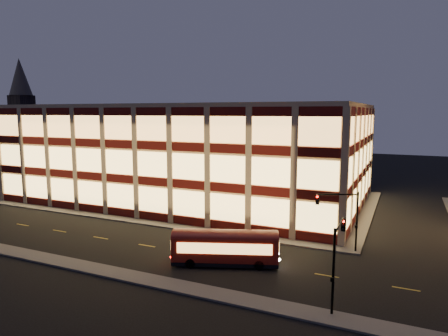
% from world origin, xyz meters
% --- Properties ---
extents(ground, '(200.00, 200.00, 0.00)m').
position_xyz_m(ground, '(0.00, 0.00, 0.00)').
color(ground, black).
rests_on(ground, ground).
extents(sidewalk_office_south, '(54.00, 2.00, 0.15)m').
position_xyz_m(sidewalk_office_south, '(-3.00, 1.00, 0.07)').
color(sidewalk_office_south, '#514F4C').
rests_on(sidewalk_office_south, ground).
extents(sidewalk_office_east, '(2.00, 30.00, 0.15)m').
position_xyz_m(sidewalk_office_east, '(23.00, 17.00, 0.07)').
color(sidewalk_office_east, '#514F4C').
rests_on(sidewalk_office_east, ground).
extents(sidewalk_near, '(100.00, 2.00, 0.15)m').
position_xyz_m(sidewalk_near, '(0.00, -13.00, 0.07)').
color(sidewalk_near, '#514F4C').
rests_on(sidewalk_near, ground).
extents(office_building, '(50.45, 30.45, 14.50)m').
position_xyz_m(office_building, '(-2.91, 16.91, 7.25)').
color(office_building, tan).
rests_on(office_building, ground).
extents(church_tower, '(5.00, 5.00, 18.00)m').
position_xyz_m(church_tower, '(-70.00, 40.00, 9.00)').
color(church_tower, '#2D2621').
rests_on(church_tower, ground).
extents(church_spire, '(6.00, 6.00, 10.00)m').
position_xyz_m(church_spire, '(-70.00, 40.00, 23.00)').
color(church_spire, '#4C473F').
rests_on(church_spire, church_tower).
extents(traffic_signal_far, '(3.79, 1.87, 6.00)m').
position_xyz_m(traffic_signal_far, '(22.21, 0.24, 4.11)').
color(traffic_signal_far, black).
rests_on(traffic_signal_far, ground).
extents(traffic_signal_near, '(0.32, 4.45, 6.00)m').
position_xyz_m(traffic_signal_near, '(23.50, -11.03, 4.13)').
color(traffic_signal_near, black).
rests_on(traffic_signal_near, ground).
extents(trolley_bus, '(9.53, 5.46, 3.15)m').
position_xyz_m(trolley_bus, '(13.32, -7.24, 1.75)').
color(trolley_bus, maroon).
rests_on(trolley_bus, ground).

